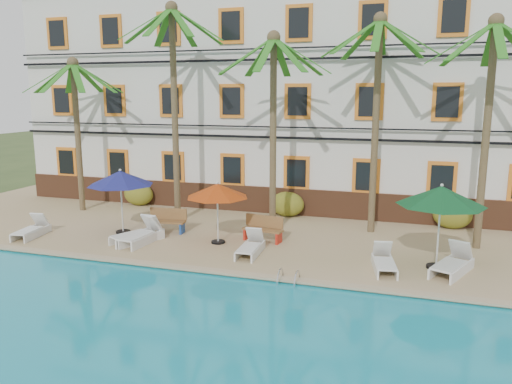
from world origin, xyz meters
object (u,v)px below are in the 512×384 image
(umbrella_red, at_px, (217,191))
(bench_left, at_px, (167,220))
(lounger_a, at_px, (32,230))
(pool_ladder, at_px, (288,282))
(lounger_f, at_px, (453,264))
(bench_right, at_px, (264,228))
(palm_d, at_px, (377,95))
(lounger_c, at_px, (142,234))
(umbrella_green, at_px, (441,196))
(lounger_b, at_px, (138,234))
(lounger_d, at_px, (251,246))
(palm_b, at_px, (174,86))
(palm_e, at_px, (489,102))
(lounger_e, at_px, (384,262))
(palm_c, at_px, (273,106))
(palm_a, at_px, (76,112))
(umbrella_blue, at_px, (120,178))

(umbrella_red, height_order, bench_left, umbrella_red)
(lounger_a, relative_size, pool_ladder, 2.43)
(umbrella_red, height_order, lounger_f, umbrella_red)
(bench_right, bearing_deg, palm_d, 33.65)
(umbrella_red, relative_size, lounger_c, 1.09)
(umbrella_green, bearing_deg, lounger_b, -178.24)
(lounger_a, relative_size, lounger_b, 0.88)
(bench_left, height_order, bench_right, same)
(pool_ladder, bearing_deg, bench_right, 116.57)
(lounger_b, xyz_separation_m, lounger_d, (4.35, -0.11, -0.03))
(pool_ladder, bearing_deg, palm_b, 138.75)
(palm_d, bearing_deg, palm_e, -15.54)
(lounger_f, xyz_separation_m, bench_left, (-10.34, 1.56, 0.17))
(lounger_e, bearing_deg, palm_e, 48.15)
(palm_c, bearing_deg, lounger_d, -89.40)
(palm_b, height_order, lounger_b, palm_b)
(palm_a, bearing_deg, lounger_a, -77.76)
(umbrella_green, distance_m, lounger_a, 14.66)
(umbrella_blue, relative_size, lounger_d, 1.43)
(umbrella_blue, relative_size, bench_left, 1.63)
(palm_b, relative_size, palm_c, 1.17)
(palm_a, height_order, lounger_a, palm_a)
(palm_e, relative_size, lounger_d, 4.46)
(palm_a, height_order, bench_right, palm_a)
(lounger_e, distance_m, bench_left, 8.58)
(palm_a, bearing_deg, lounger_b, -36.11)
(umbrella_blue, distance_m, lounger_a, 3.86)
(palm_c, distance_m, palm_d, 3.89)
(bench_right, bearing_deg, umbrella_blue, -173.25)
(umbrella_red, bearing_deg, lounger_a, -169.19)
(lounger_d, distance_m, bench_left, 4.32)
(palm_b, distance_m, pool_ladder, 9.97)
(palm_a, xyz_separation_m, lounger_b, (5.17, -3.77, -4.20))
(palm_a, relative_size, lounger_c, 3.35)
(umbrella_blue, bearing_deg, bench_left, 22.51)
(palm_e, distance_m, umbrella_blue, 13.37)
(palm_d, relative_size, umbrella_blue, 3.27)
(lounger_b, relative_size, lounger_c, 0.99)
(umbrella_blue, height_order, umbrella_red, umbrella_blue)
(lounger_e, bearing_deg, lounger_c, 177.91)
(palm_c, distance_m, lounger_f, 8.33)
(palm_b, xyz_separation_m, palm_e, (11.70, -0.28, -0.59))
(palm_b, bearing_deg, lounger_d, -37.58)
(umbrella_red, height_order, lounger_a, umbrella_red)
(umbrella_green, relative_size, lounger_a, 1.48)
(palm_d, height_order, lounger_d, palm_d)
(palm_b, bearing_deg, bench_left, -77.79)
(palm_a, bearing_deg, umbrella_green, -12.62)
(palm_b, height_order, bench_left, palm_b)
(palm_e, bearing_deg, lounger_d, -157.35)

